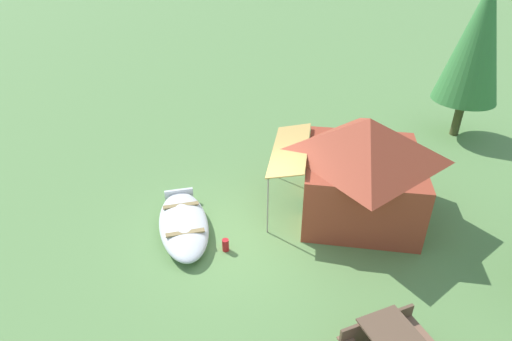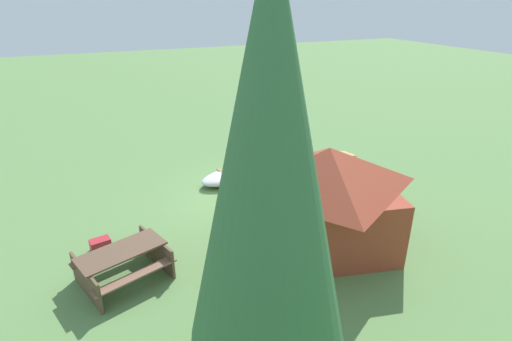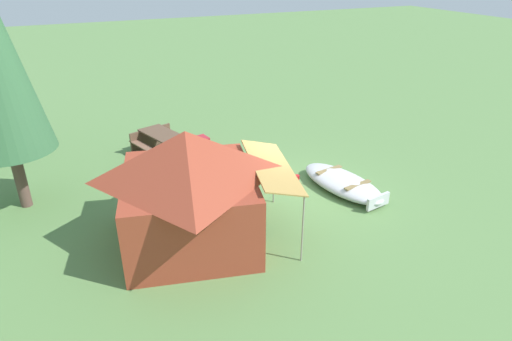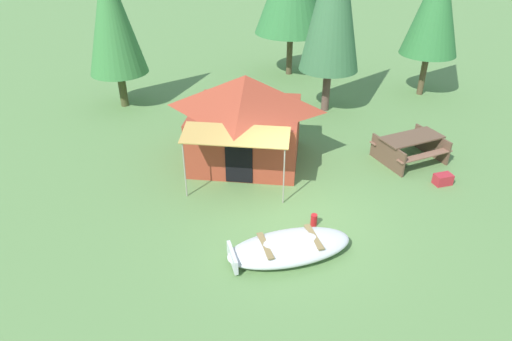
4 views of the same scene
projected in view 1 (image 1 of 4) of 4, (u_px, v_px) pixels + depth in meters
name	position (u px, v px, depth m)	size (l,w,h in m)	color
ground_plane	(244.00, 236.00, 10.51)	(80.00, 80.00, 0.00)	#5D8549
beached_rowboat	(183.00, 224.00, 10.57)	(3.01, 1.67, 0.44)	silver
canvas_cabin_tent	(363.00, 166.00, 10.73)	(3.94, 4.43, 2.68)	#9D3C27
fuel_can	(226.00, 245.00, 9.99)	(0.16, 0.16, 0.31)	red
pine_tree_back_right	(478.00, 40.00, 13.73)	(2.14, 2.14, 5.43)	#444525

